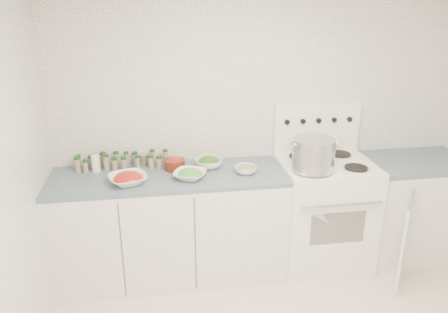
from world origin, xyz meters
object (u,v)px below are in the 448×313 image
(stove, at_px, (322,209))
(bowl_tomato, at_px, (128,179))
(stock_pot, at_px, (313,153))
(bowl_snowpea, at_px, (190,174))

(stove, distance_m, bowl_tomato, 1.67)
(stock_pot, bearing_deg, stove, 41.96)
(stove, distance_m, stock_pot, 0.64)
(bowl_tomato, bearing_deg, stock_pot, -1.83)
(stock_pot, distance_m, bowl_tomato, 1.43)
(stove, xyz_separation_m, bowl_snowpea, (-1.14, -0.10, 0.44))
(stove, height_order, bowl_snowpea, stove)
(stove, height_order, stock_pot, stove)
(stove, xyz_separation_m, stock_pot, (-0.18, -0.17, 0.59))
(stock_pot, bearing_deg, bowl_tomato, 178.17)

